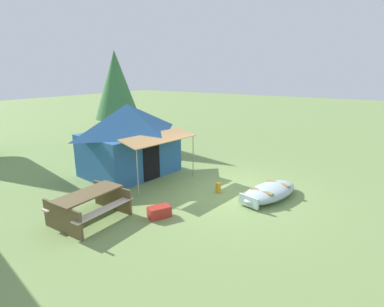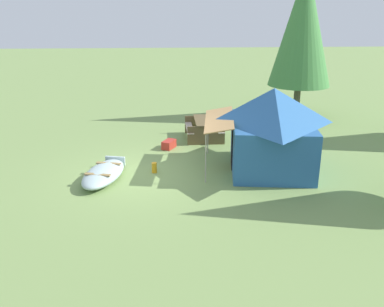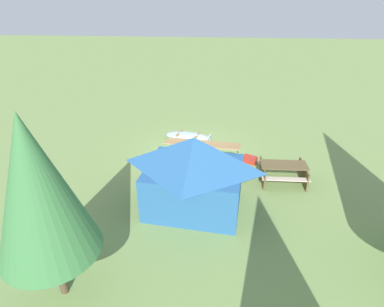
{
  "view_description": "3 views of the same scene",
  "coord_description": "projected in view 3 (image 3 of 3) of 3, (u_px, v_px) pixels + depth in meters",
  "views": [
    {
      "loc": [
        -8.28,
        -4.25,
        3.86
      ],
      "look_at": [
        0.56,
        1.68,
        0.96
      ],
      "focal_mm": 28.41,
      "sensor_mm": 36.0,
      "label": 1
    },
    {
      "loc": [
        12.74,
        0.68,
        5.22
      ],
      "look_at": [
        0.17,
        1.41,
        0.73
      ],
      "focal_mm": 39.83,
      "sensor_mm": 36.0,
      "label": 2
    },
    {
      "loc": [
        -0.93,
        12.97,
        6.85
      ],
      "look_at": [
        -0.01,
        1.55,
        0.8
      ],
      "focal_mm": 29.22,
      "sensor_mm": 36.0,
      "label": 3
    }
  ],
  "objects": [
    {
      "name": "cooler_box",
      "position": [
        250.0,
        160.0,
        13.84
      ],
      "size": [
        0.69,
        0.58,
        0.31
      ],
      "primitive_type": "cube",
      "rotation": [
        0.0,
        0.0,
        2.66
      ],
      "color": "#B22D23",
      "rests_on": "ground_plane"
    },
    {
      "name": "beached_rowboat",
      "position": [
        189.0,
        137.0,
        15.81
      ],
      "size": [
        2.54,
        1.55,
        0.41
      ],
      "color": "#9FB6B7",
      "rests_on": "ground_plane"
    },
    {
      "name": "picnic_table",
      "position": [
        283.0,
        171.0,
        12.34
      ],
      "size": [
        1.82,
        1.48,
        0.78
      ],
      "color": "brown",
      "rests_on": "ground_plane"
    },
    {
      "name": "fuel_can",
      "position": [
        196.0,
        152.0,
        14.43
      ],
      "size": [
        0.21,
        0.21,
        0.34
      ],
      "primitive_type": "cylinder",
      "rotation": [
        0.0,
        0.0,
        1.89
      ],
      "color": "orange",
      "rests_on": "ground_plane"
    },
    {
      "name": "ground_plane",
      "position": [
        194.0,
        153.0,
        14.7
      ],
      "size": [
        80.0,
        80.0,
        0.0
      ],
      "primitive_type": "plane",
      "color": "#73904E"
    },
    {
      "name": "canvas_cabin_tent",
      "position": [
        194.0,
        172.0,
        10.49
      ],
      "size": [
        3.71,
        3.86,
        2.68
      ],
      "color": "#285C95",
      "rests_on": "ground_plane"
    },
    {
      "name": "pine_tree_back_left",
      "position": [
        37.0,
        189.0,
        6.52
      ],
      "size": [
        2.28,
        2.28,
        4.88
      ],
      "color": "#4E3D2C",
      "rests_on": "ground_plane"
    }
  ]
}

